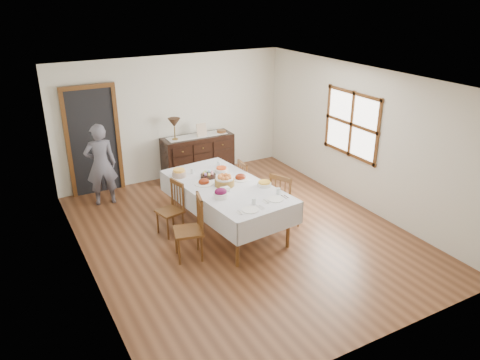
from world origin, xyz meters
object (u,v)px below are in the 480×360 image
dining_table (226,190)px  person (101,162)px  chair_right_near (284,201)px  chair_left_near (191,227)px  sideboard (198,156)px  table_lamp (174,123)px  chair_left_far (172,208)px  chair_right_far (249,185)px

dining_table → person: bearing=120.7°
chair_right_near → chair_left_near: bearing=67.4°
sideboard → table_lamp: bearing=-178.1°
chair_right_near → chair_left_far: bearing=39.7°
sideboard → dining_table: bearing=-103.3°
chair_left_near → table_lamp: table_lamp is taller
dining_table → chair_right_near: 1.00m
chair_left_near → person: (-0.70, 2.59, 0.33)m
chair_right_near → table_lamp: table_lamp is taller
chair_left_far → chair_left_near: bearing=-14.7°
person → sideboard: bearing=-163.3°
chair_right_near → chair_right_far: bearing=-17.5°
chair_right_far → sideboard: chair_right_far is taller
chair_left_far → chair_right_far: 1.58m
chair_right_near → person: size_ratio=0.61×
chair_right_near → person: person is taller
chair_left_near → chair_right_far: size_ratio=1.07×
dining_table → person: person is taller
dining_table → chair_left_far: size_ratio=2.80×
sideboard → chair_right_near: bearing=-84.3°
chair_left_far → table_lamp: table_lamp is taller
chair_left_far → chair_right_far: size_ratio=0.96×
dining_table → chair_left_near: 1.02m
chair_right_near → table_lamp: bearing=-9.6°
chair_right_near → sideboard: (-0.29, 2.89, -0.06)m
dining_table → person: 2.60m
chair_right_near → sideboard: bearing=-19.4°
chair_right_far → person: (-2.30, 1.55, 0.36)m
sideboard → person: size_ratio=0.91×
chair_left_near → sideboard: 3.30m
chair_left_near → chair_right_near: 1.72m
chair_right_far → chair_right_near: bearing=-168.7°
dining_table → sideboard: 2.54m
person → chair_right_near: bearing=140.7°
dining_table → chair_right_near: (0.87, -0.43, -0.22)m
person → chair_left_near: bearing=111.9°
sideboard → table_lamp: (-0.51, -0.02, 0.81)m
chair_right_far → person: person is taller
chair_right_near → chair_right_far: (-0.13, 0.97, -0.04)m
chair_left_near → chair_right_far: bearing=137.2°
sideboard → table_lamp: 0.96m
dining_table → chair_right_near: chair_right_near is taller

